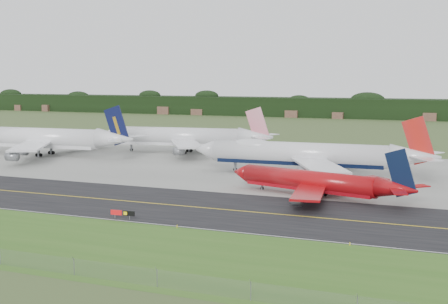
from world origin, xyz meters
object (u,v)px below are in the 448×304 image
jet_ba_747 (307,154)px  jet_navy_gold (44,139)px  jet_star_tail (186,137)px  jet_red_737 (318,182)px  taxiway_sign (123,213)px

jet_ba_747 → jet_navy_gold: bearing=175.0°
jet_navy_gold → jet_star_tail: 45.55m
jet_ba_747 → jet_navy_gold: 89.27m
jet_red_737 → jet_star_tail: jet_star_tail is taller
jet_star_tail → taxiway_sign: 97.26m
jet_ba_747 → jet_red_737: jet_ba_747 is taller
jet_navy_gold → jet_star_tail: (39.31, 23.02, -0.21)m
jet_ba_747 → jet_star_tail: 58.39m
jet_ba_747 → taxiway_sign: bearing=-106.2°
jet_red_737 → jet_star_tail: bearing=135.2°
jet_star_tail → jet_red_737: bearing=-44.8°
jet_red_737 → jet_navy_gold: bearing=160.0°
jet_ba_747 → jet_star_tail: jet_ba_747 is taller
jet_navy_gold → jet_star_tail: size_ratio=1.08×
jet_ba_747 → jet_navy_gold: size_ratio=0.99×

